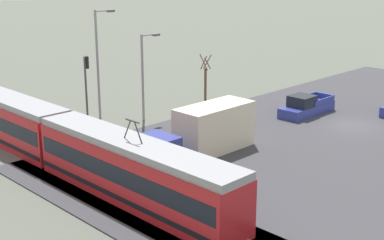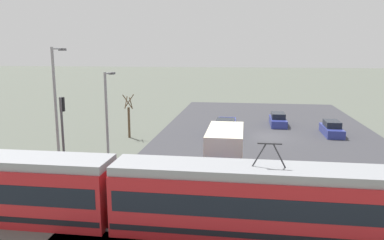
% 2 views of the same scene
% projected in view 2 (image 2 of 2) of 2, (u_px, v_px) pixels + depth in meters
% --- Properties ---
extents(ground_plane, '(320.00, 320.00, 0.00)m').
position_uv_depth(ground_plane, '(269.00, 137.00, 38.29)').
color(ground_plane, '#565B51').
extents(road_surface, '(22.93, 49.16, 0.08)m').
position_uv_depth(road_surface, '(269.00, 137.00, 38.28)').
color(road_surface, '#38383D').
rests_on(road_surface, ground).
extents(rail_bed, '(61.06, 4.40, 0.22)m').
position_uv_depth(rail_bed, '(295.00, 237.00, 17.69)').
color(rail_bed, '#5B5954').
rests_on(rail_bed, ground).
extents(light_rail_tram, '(29.86, 2.59, 4.52)m').
position_uv_depth(light_rail_tram, '(113.00, 194.00, 18.61)').
color(light_rail_tram, '#B21E23').
rests_on(light_rail_tram, ground).
extents(box_truck, '(2.53, 9.90, 3.19)m').
position_uv_depth(box_truck, '(224.00, 158.00, 25.51)').
color(box_truck, navy).
rests_on(box_truck, ground).
extents(pickup_truck, '(2.00, 5.83, 1.76)m').
position_uv_depth(pickup_truck, '(226.00, 128.00, 39.01)').
color(pickup_truck, navy).
rests_on(pickup_truck, ground).
extents(sedan_car_0, '(1.70, 4.58, 1.49)m').
position_uv_depth(sedan_car_0, '(332.00, 129.00, 38.89)').
color(sedan_car_0, navy).
rests_on(sedan_car_0, ground).
extents(sedan_car_1, '(1.79, 4.70, 1.48)m').
position_uv_depth(sedan_car_1, '(278.00, 120.00, 43.92)').
color(sedan_car_1, navy).
rests_on(sedan_car_1, ground).
extents(traffic_light_pole, '(0.28, 0.47, 5.72)m').
position_uv_depth(traffic_light_pole, '(63.00, 128.00, 24.93)').
color(traffic_light_pole, '#47474C').
rests_on(traffic_light_pole, ground).
extents(street_tree, '(1.05, 0.88, 4.43)m').
position_uv_depth(street_tree, '(129.00, 118.00, 37.81)').
color(street_tree, brown).
rests_on(street_tree, ground).
extents(street_lamp_near_crossing, '(0.36, 1.95, 7.12)m').
position_uv_depth(street_lamp_near_crossing, '(107.00, 110.00, 29.29)').
color(street_lamp_near_crossing, gray).
rests_on(street_lamp_near_crossing, ground).
extents(street_lamp_mid_block, '(0.36, 1.95, 9.00)m').
position_uv_depth(street_lamp_mid_block, '(57.00, 101.00, 27.26)').
color(street_lamp_mid_block, gray).
rests_on(street_lamp_mid_block, ground).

